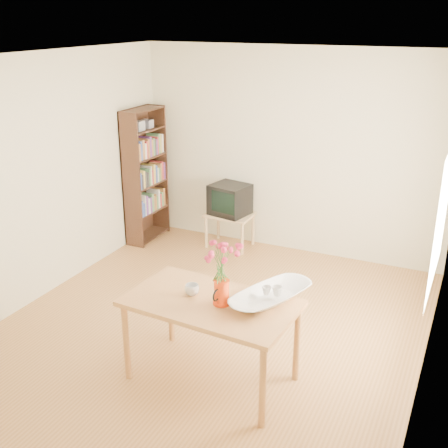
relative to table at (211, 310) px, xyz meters
The scene contains 11 objects.
room 1.05m from the table, 114.72° to the left, with size 4.50×4.50×4.50m.
table is the anchor object (origin of this frame).
tv_stand 2.94m from the table, 111.60° to the left, with size 0.60×0.45×0.46m.
bookshelf 3.36m from the table, 131.62° to the left, with size 0.28×0.70×1.80m.
pitcher 0.21m from the table, ahead, with size 0.14×0.22×0.22m.
flowers 0.47m from the table, ahead, with size 0.25×0.25×0.35m, color #EE3865, non-canonical shape.
mug 0.23m from the table, behind, with size 0.12×0.12×0.09m, color white.
bowl 0.59m from the table, 26.69° to the left, with size 0.53×0.53×0.50m, color white.
teacup_a 0.53m from the table, 28.96° to the left, with size 0.07×0.07×0.06m, color white.
teacup_b 0.61m from the table, 26.44° to the left, with size 0.07×0.07×0.07m, color white.
television 2.94m from the table, 111.50° to the left, with size 0.53×0.51×0.40m.
Camera 1 is at (2.20, -4.38, 2.96)m, focal length 45.00 mm.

